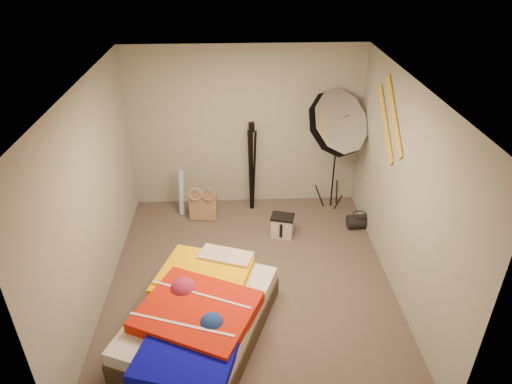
{
  "coord_description": "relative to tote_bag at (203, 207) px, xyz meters",
  "views": [
    {
      "loc": [
        -0.13,
        -4.42,
        3.85
      ],
      "look_at": [
        0.1,
        0.6,
        0.95
      ],
      "focal_mm": 32.0,
      "sensor_mm": 36.0,
      "label": 1
    }
  ],
  "objects": [
    {
      "name": "wall_front",
      "position": [
        0.66,
        -3.48,
        1.05
      ],
      "size": [
        3.5,
        0.0,
        3.5
      ],
      "primitive_type": "plane",
      "rotation": [
        -1.57,
        0.0,
        0.0
      ],
      "color": "gray",
      "rests_on": "floor"
    },
    {
      "name": "wall_stripe_lower",
      "position": [
        2.39,
        -0.63,
        1.55
      ],
      "size": [
        0.02,
        0.91,
        0.78
      ],
      "primitive_type": "cube",
      "rotation": [
        0.7,
        0.0,
        0.0
      ],
      "color": "gold",
      "rests_on": "wall_right"
    },
    {
      "name": "photo_umbrella",
      "position": [
        1.93,
        0.09,
        1.26
      ],
      "size": [
        0.98,
        1.11,
        2.04
      ],
      "color": "black",
      "rests_on": "floor"
    },
    {
      "name": "tote_bag",
      "position": [
        0.0,
        0.0,
        0.0
      ],
      "size": [
        0.42,
        0.21,
        0.42
      ],
      "primitive_type": "cube",
      "rotation": [
        -0.14,
        0.0,
        -0.08
      ],
      "color": "#9D7859",
      "rests_on": "floor"
    },
    {
      "name": "wall_back",
      "position": [
        0.66,
        0.52,
        1.05
      ],
      "size": [
        3.5,
        0.0,
        3.5
      ],
      "primitive_type": "plane",
      "rotation": [
        1.57,
        0.0,
        0.0
      ],
      "color": "gray",
      "rests_on": "floor"
    },
    {
      "name": "camera_case",
      "position": [
        1.16,
        -0.51,
        -0.05
      ],
      "size": [
        0.35,
        0.29,
        0.3
      ],
      "primitive_type": "cube",
      "rotation": [
        0.0,
        0.0,
        -0.27
      ],
      "color": "beige",
      "rests_on": "floor"
    },
    {
      "name": "duffel_bag",
      "position": [
        2.31,
        -0.36,
        -0.1
      ],
      "size": [
        0.35,
        0.23,
        0.21
      ],
      "primitive_type": "cylinder",
      "rotation": [
        0.0,
        1.57,
        0.05
      ],
      "color": "black",
      "rests_on": "floor"
    },
    {
      "name": "wall_left",
      "position": [
        -1.09,
        -1.48,
        1.05
      ],
      "size": [
        0.0,
        4.0,
        4.0
      ],
      "primitive_type": "plane",
      "rotation": [
        1.57,
        0.0,
        1.57
      ],
      "color": "gray",
      "rests_on": "floor"
    },
    {
      "name": "wall_stripe_upper",
      "position": [
        2.39,
        -0.88,
        1.75
      ],
      "size": [
        0.02,
        0.91,
        0.78
      ],
      "primitive_type": "cube",
      "rotation": [
        0.7,
        0.0,
        0.0
      ],
      "color": "gold",
      "rests_on": "wall_right"
    },
    {
      "name": "floor",
      "position": [
        0.66,
        -1.48,
        -0.2
      ],
      "size": [
        4.0,
        4.0,
        0.0
      ],
      "primitive_type": "plane",
      "color": "brown",
      "rests_on": "ground"
    },
    {
      "name": "camera_tripod",
      "position": [
        0.75,
        0.26,
        0.63
      ],
      "size": [
        0.09,
        0.09,
        1.44
      ],
      "color": "black",
      "rests_on": "floor"
    },
    {
      "name": "wrapping_roll",
      "position": [
        -0.34,
        0.18,
        0.15
      ],
      "size": [
        0.12,
        0.22,
        0.72
      ],
      "primitive_type": "cylinder",
      "rotation": [
        -0.17,
        0.0,
        -0.18
      ],
      "color": "#4F8CCB",
      "rests_on": "floor"
    },
    {
      "name": "wall_right",
      "position": [
        2.41,
        -1.48,
        1.05
      ],
      "size": [
        0.0,
        4.0,
        4.0
      ],
      "primitive_type": "plane",
      "rotation": [
        1.57,
        0.0,
        -1.57
      ],
      "color": "gray",
      "rests_on": "floor"
    },
    {
      "name": "ceiling",
      "position": [
        0.66,
        -1.48,
        2.3
      ],
      "size": [
        4.0,
        4.0,
        0.0
      ],
      "primitive_type": "plane",
      "rotation": [
        3.14,
        0.0,
        0.0
      ],
      "color": "silver",
      "rests_on": "wall_back"
    },
    {
      "name": "bed",
      "position": [
        0.1,
        -2.31,
        0.06
      ],
      "size": [
        1.81,
        2.2,
        0.52
      ],
      "color": "#403022",
      "rests_on": "floor"
    }
  ]
}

